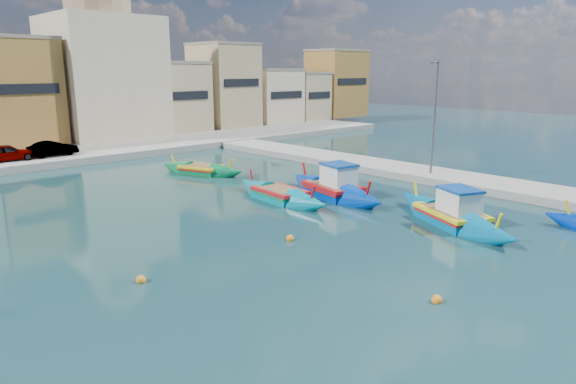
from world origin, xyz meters
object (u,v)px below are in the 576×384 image
luzzu_blue_cabin (334,190)px  luzzu_green (201,171)px  luzzu_cyan_mid (280,196)px  church_block (102,60)px  quay_street_lamp (434,117)px  luzzu_turquoise_cabin (452,217)px

luzzu_blue_cabin → luzzu_green: size_ratio=1.27×
luzzu_cyan_mid → church_block: bearing=83.2°
church_block → luzzu_cyan_mid: size_ratio=2.31×
church_block → quay_street_lamp: size_ratio=2.39×
church_block → luzzu_turquoise_cabin: bearing=-91.1°
luzzu_blue_cabin → luzzu_turquoise_cabin: bearing=-89.7°
church_block → luzzu_green: 22.99m
church_block → luzzu_blue_cabin: church_block is taller
luzzu_cyan_mid → luzzu_green: bearing=84.1°
luzzu_turquoise_cabin → luzzu_green: luzzu_turquoise_cabin is taller
church_block → luzzu_green: (-2.71, -21.32, -8.17)m
luzzu_blue_cabin → luzzu_cyan_mid: (-2.91, 1.62, -0.14)m
church_block → luzzu_cyan_mid: (-3.70, -30.88, -8.15)m
luzzu_turquoise_cabin → luzzu_cyan_mid: bearing=107.5°
luzzu_blue_cabin → luzzu_cyan_mid: luzzu_blue_cabin is taller
luzzu_cyan_mid → quay_street_lamp: bearing=-15.7°
church_block → luzzu_cyan_mid: bearing=-96.8°
luzzu_cyan_mid → luzzu_turquoise_cabin: bearing=-72.5°
luzzu_turquoise_cabin → luzzu_cyan_mid: luzzu_turquoise_cabin is taller
quay_street_lamp → luzzu_green: (-10.15, 12.68, -4.10)m
church_block → luzzu_blue_cabin: (-0.79, -32.49, -8.02)m
quay_street_lamp → luzzu_blue_cabin: (-8.23, 1.51, -3.95)m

